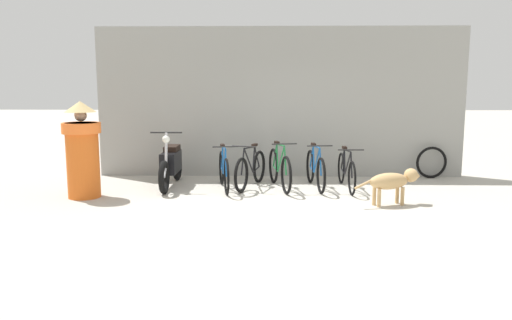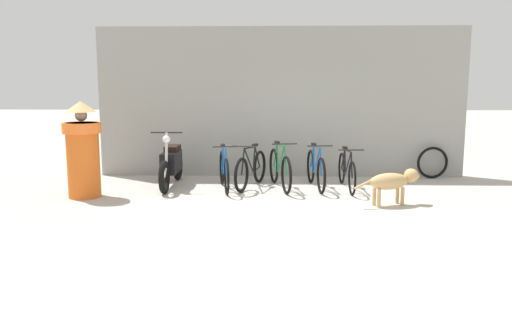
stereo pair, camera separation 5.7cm
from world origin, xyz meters
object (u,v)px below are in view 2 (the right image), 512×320
(bicycle_3, at_px, (316,170))
(spare_tire_left, at_px, (432,163))
(person_in_robes, at_px, (83,150))
(motorcycle, at_px, (171,164))
(bicycle_1, at_px, (251,170))
(stray_dog, at_px, (393,181))
(bicycle_4, at_px, (347,171))
(bicycle_2, at_px, (280,169))
(bicycle_0, at_px, (224,171))

(bicycle_3, bearing_deg, spare_tire_left, 106.43)
(person_in_robes, bearing_deg, motorcycle, -115.17)
(person_in_robes, height_order, spare_tire_left, person_in_robes)
(motorcycle, bearing_deg, bicycle_1, 88.76)
(stray_dog, xyz_separation_m, person_in_robes, (-5.19, 0.44, 0.43))
(motorcycle, bearing_deg, spare_tire_left, 100.72)
(bicycle_4, xyz_separation_m, spare_tire_left, (1.93, 1.11, -0.00))
(bicycle_1, xyz_separation_m, bicycle_4, (1.79, -0.09, -0.01))
(bicycle_3, bearing_deg, person_in_robes, -83.76)
(bicycle_4, distance_m, stray_dog, 1.37)
(bicycle_4, relative_size, person_in_robes, 1.02)
(bicycle_1, bearing_deg, person_in_robes, -54.70)
(bicycle_1, bearing_deg, stray_dog, 78.01)
(person_in_robes, relative_size, spare_tire_left, 2.49)
(bicycle_4, bearing_deg, person_in_robes, -81.80)
(motorcycle, xyz_separation_m, spare_tire_left, (5.24, 0.98, -0.10))
(bicycle_1, bearing_deg, bicycle_2, 101.37)
(motorcycle, relative_size, spare_tire_left, 2.85)
(bicycle_4, height_order, stray_dog, bicycle_4)
(bicycle_3, bearing_deg, bicycle_1, -96.83)
(bicycle_3, relative_size, motorcycle, 0.88)
(bicycle_3, xyz_separation_m, spare_tire_left, (2.50, 1.03, -0.02))
(bicycle_0, relative_size, bicycle_3, 0.95)
(bicycle_0, bearing_deg, stray_dog, 57.43)
(bicycle_3, bearing_deg, bicycle_4, 76.46)
(spare_tire_left, bearing_deg, bicycle_0, -163.97)
(bicycle_2, relative_size, stray_dog, 1.50)
(bicycle_3, height_order, person_in_robes, person_in_robes)
(stray_dog, bearing_deg, motorcycle, 141.36)
(bicycle_3, height_order, motorcycle, motorcycle)
(bicycle_0, height_order, bicycle_2, bicycle_2)
(bicycle_1, height_order, bicycle_2, bicycle_2)
(bicycle_4, bearing_deg, bicycle_3, -99.23)
(bicycle_0, relative_size, bicycle_1, 1.01)
(bicycle_3, xyz_separation_m, person_in_robes, (-4.07, -0.88, 0.48))
(bicycle_1, bearing_deg, bicycle_0, -50.67)
(bicycle_4, bearing_deg, bicycle_0, -89.13)
(motorcycle, bearing_deg, person_in_robes, -54.70)
(spare_tire_left, bearing_deg, stray_dog, -120.34)
(bicycle_2, height_order, bicycle_3, bicycle_2)
(bicycle_0, distance_m, bicycle_4, 2.28)
(bicycle_2, height_order, bicycle_4, bicycle_2)
(bicycle_0, height_order, stray_dog, bicycle_0)
(motorcycle, relative_size, stray_dog, 1.66)
(bicycle_1, xyz_separation_m, bicycle_3, (1.22, -0.02, 0.01))
(motorcycle, xyz_separation_m, stray_dog, (3.86, -1.37, -0.04))
(bicycle_0, relative_size, person_in_robes, 0.96)
(stray_dog, bearing_deg, bicycle_2, 125.59)
(stray_dog, bearing_deg, bicycle_3, 111.35)
(person_in_robes, bearing_deg, bicycle_0, -133.67)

